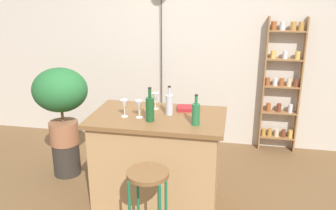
{
  "coord_description": "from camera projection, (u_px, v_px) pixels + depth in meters",
  "views": [
    {
      "loc": [
        0.69,
        -2.78,
        2.08
      ],
      "look_at": [
        0.05,
        0.55,
        0.96
      ],
      "focal_mm": 38.31,
      "sensor_mm": 36.0,
      "label": 1
    }
  ],
  "objects": [
    {
      "name": "plant_stool",
      "position": [
        67.0,
        158.0,
        4.15
      ],
      "size": [
        0.31,
        0.31,
        0.38
      ],
      "primitive_type": "cylinder",
      "color": "#2D2823",
      "rests_on": "ground"
    },
    {
      "name": "kitchen_counter",
      "position": [
        158.0,
        160.0,
        3.5
      ],
      "size": [
        1.26,
        0.77,
        0.93
      ],
      "color": "#A87F51",
      "rests_on": "ground"
    },
    {
      "name": "back_wall",
      "position": [
        184.0,
        41.0,
        4.75
      ],
      "size": [
        6.4,
        0.1,
        2.8
      ],
      "primitive_type": "cube",
      "color": "#BCB2A3",
      "rests_on": "ground"
    },
    {
      "name": "cookbook",
      "position": [
        188.0,
        108.0,
        3.5
      ],
      "size": [
        0.23,
        0.19,
        0.03
      ],
      "primitive_type": "cube",
      "rotation": [
        0.0,
        0.0,
        0.19
      ],
      "color": "maroon",
      "rests_on": "kitchen_counter"
    },
    {
      "name": "potted_plant",
      "position": [
        61.0,
        96.0,
        3.91
      ],
      "size": [
        0.6,
        0.54,
        0.87
      ],
      "color": "#935B3D",
      "rests_on": "plant_stool"
    },
    {
      "name": "bottle_soda_blue",
      "position": [
        150.0,
        109.0,
        3.18
      ],
      "size": [
        0.08,
        0.08,
        0.31
      ],
      "color": "#194C23",
      "rests_on": "kitchen_counter"
    },
    {
      "name": "wine_glass_left",
      "position": [
        124.0,
        105.0,
        3.29
      ],
      "size": [
        0.07,
        0.07,
        0.16
      ],
      "color": "silver",
      "rests_on": "kitchen_counter"
    },
    {
      "name": "wine_glass_center",
      "position": [
        155.0,
        98.0,
        3.5
      ],
      "size": [
        0.07,
        0.07,
        0.16
      ],
      "color": "silver",
      "rests_on": "kitchen_counter"
    },
    {
      "name": "bar_stool",
      "position": [
        148.0,
        193.0,
        2.84
      ],
      "size": [
        0.33,
        0.33,
        0.72
      ],
      "color": "#196642",
      "rests_on": "ground"
    },
    {
      "name": "bottle_olive_oil",
      "position": [
        169.0,
        104.0,
        3.35
      ],
      "size": [
        0.07,
        0.07,
        0.28
      ],
      "color": "#B2B2B7",
      "rests_on": "kitchen_counter"
    },
    {
      "name": "wine_glass_right",
      "position": [
        139.0,
        105.0,
        3.27
      ],
      "size": [
        0.07,
        0.07,
        0.16
      ],
      "color": "silver",
      "rests_on": "kitchen_counter"
    },
    {
      "name": "spice_shelf",
      "position": [
        282.0,
        85.0,
        4.55
      ],
      "size": [
        0.47,
        0.12,
        1.74
      ],
      "color": "olive",
      "rests_on": "ground"
    },
    {
      "name": "bottle_spirits_clear",
      "position": [
        196.0,
        114.0,
        3.1
      ],
      "size": [
        0.07,
        0.07,
        0.28
      ],
      "color": "#236638",
      "rests_on": "kitchen_counter"
    }
  ]
}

